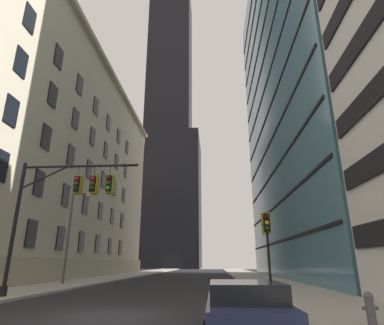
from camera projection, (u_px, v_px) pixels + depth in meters
ground_plane at (108, 318)px, 10.74m from camera, size 102.00×160.00×0.10m
sidewalk_right at (361, 317)px, 10.24m from camera, size 5.00×160.00×0.15m
station_building at (36, 153)px, 37.70m from camera, size 13.91×57.03×29.02m
dark_skyscraper at (170, 95)px, 117.65m from camera, size 22.35×22.35×211.67m
glass_office_midrise at (333, 84)px, 41.31m from camera, size 18.07×39.05×48.70m
traffic_signal_mast at (71, 196)px, 17.17m from camera, size 6.79×0.63×7.08m
traffic_light_near_right at (267, 229)px, 15.25m from camera, size 0.40×0.63×4.00m
street_lamppost at (72, 228)px, 26.59m from camera, size 1.87×0.32×7.58m
fire_hydrant at (370, 307)px, 8.69m from camera, size 0.42×0.26×0.85m
parked_car at (245, 309)px, 7.87m from camera, size 2.04×4.48×1.32m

